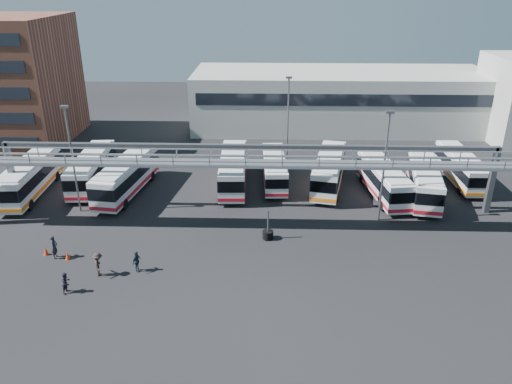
{
  "coord_description": "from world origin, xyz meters",
  "views": [
    {
      "loc": [
        2.01,
        -34.24,
        20.71
      ],
      "look_at": [
        0.79,
        6.0,
        3.08
      ],
      "focal_mm": 35.0,
      "sensor_mm": 36.0,
      "label": 1
    }
  ],
  "objects_px": {
    "tire_stack": "(268,234)",
    "pedestrian_d": "(137,261)",
    "light_pole_back": "(288,116)",
    "pedestrian_c": "(98,264)",
    "bus_5": "(274,168)",
    "pedestrian_b": "(66,283)",
    "bus_7": "(384,179)",
    "bus_6": "(329,170)",
    "bus_2": "(127,176)",
    "bus_1": "(92,168)",
    "cone_left": "(46,251)",
    "bus_0": "(30,177)",
    "cone_right": "(68,256)",
    "bus_9": "(461,167)",
    "light_pole_mid": "(385,161)",
    "light_pole_left": "(72,154)",
    "bus_8": "(424,180)",
    "bus_4": "(233,169)"
  },
  "relations": [
    {
      "from": "bus_0",
      "to": "cone_left",
      "type": "bearing_deg",
      "value": -64.8
    },
    {
      "from": "bus_6",
      "to": "bus_7",
      "type": "height_order",
      "value": "bus_6"
    },
    {
      "from": "bus_1",
      "to": "cone_left",
      "type": "distance_m",
      "value": 14.64
    },
    {
      "from": "pedestrian_d",
      "to": "cone_right",
      "type": "bearing_deg",
      "value": 94.05
    },
    {
      "from": "pedestrian_d",
      "to": "bus_8",
      "type": "bearing_deg",
      "value": -41.88
    },
    {
      "from": "bus_2",
      "to": "pedestrian_c",
      "type": "distance_m",
      "value": 15.37
    },
    {
      "from": "bus_7",
      "to": "pedestrian_b",
      "type": "height_order",
      "value": "bus_7"
    },
    {
      "from": "bus_7",
      "to": "pedestrian_d",
      "type": "relative_size",
      "value": 6.53
    },
    {
      "from": "bus_0",
      "to": "bus_4",
      "type": "height_order",
      "value": "bus_0"
    },
    {
      "from": "cone_left",
      "to": "bus_5",
      "type": "bearing_deg",
      "value": 40.33
    },
    {
      "from": "light_pole_back",
      "to": "pedestrian_d",
      "type": "distance_m",
      "value": 27.45
    },
    {
      "from": "light_pole_back",
      "to": "pedestrian_b",
      "type": "relative_size",
      "value": 6.44
    },
    {
      "from": "bus_9",
      "to": "tire_stack",
      "type": "relative_size",
      "value": 3.98
    },
    {
      "from": "bus_5",
      "to": "bus_7",
      "type": "distance_m",
      "value": 11.36
    },
    {
      "from": "bus_4",
      "to": "cone_left",
      "type": "bearing_deg",
      "value": -135.55
    },
    {
      "from": "bus_2",
      "to": "bus_7",
      "type": "height_order",
      "value": "bus_2"
    },
    {
      "from": "tire_stack",
      "to": "bus_5",
      "type": "bearing_deg",
      "value": 87.29
    },
    {
      "from": "light_pole_left",
      "to": "bus_8",
      "type": "xyz_separation_m",
      "value": [
        33.37,
        4.27,
        -3.84
      ]
    },
    {
      "from": "bus_0",
      "to": "pedestrian_c",
      "type": "xyz_separation_m",
      "value": [
        11.59,
        -14.63,
        -1.0
      ]
    },
    {
      "from": "tire_stack",
      "to": "pedestrian_d",
      "type": "bearing_deg",
      "value": -151.5
    },
    {
      "from": "light_pole_left",
      "to": "bus_2",
      "type": "height_order",
      "value": "light_pole_left"
    },
    {
      "from": "cone_right",
      "to": "tire_stack",
      "type": "height_order",
      "value": "tire_stack"
    },
    {
      "from": "bus_0",
      "to": "bus_9",
      "type": "distance_m",
      "value": 44.97
    },
    {
      "from": "pedestrian_b",
      "to": "bus_4",
      "type": "bearing_deg",
      "value": -13.59
    },
    {
      "from": "light_pole_mid",
      "to": "bus_6",
      "type": "bearing_deg",
      "value": 115.95
    },
    {
      "from": "bus_0",
      "to": "tire_stack",
      "type": "bearing_deg",
      "value": -22.65
    },
    {
      "from": "light_pole_back",
      "to": "pedestrian_d",
      "type": "bearing_deg",
      "value": -116.31
    },
    {
      "from": "light_pole_back",
      "to": "bus_2",
      "type": "bearing_deg",
      "value": -149.74
    },
    {
      "from": "light_pole_back",
      "to": "bus_8",
      "type": "height_order",
      "value": "light_pole_back"
    },
    {
      "from": "bus_7",
      "to": "tire_stack",
      "type": "relative_size",
      "value": 4.14
    },
    {
      "from": "light_pole_mid",
      "to": "bus_5",
      "type": "relative_size",
      "value": 1.01
    },
    {
      "from": "light_pole_back",
      "to": "pedestrian_c",
      "type": "height_order",
      "value": "light_pole_back"
    },
    {
      "from": "bus_4",
      "to": "bus_7",
      "type": "bearing_deg",
      "value": -10.03
    },
    {
      "from": "light_pole_back",
      "to": "tire_stack",
      "type": "bearing_deg",
      "value": -96.4
    },
    {
      "from": "bus_6",
      "to": "pedestrian_b",
      "type": "relative_size",
      "value": 7.31
    },
    {
      "from": "bus_6",
      "to": "cone_left",
      "type": "height_order",
      "value": "bus_6"
    },
    {
      "from": "bus_4",
      "to": "light_pole_left",
      "type": "bearing_deg",
      "value": -156.66
    },
    {
      "from": "bus_4",
      "to": "pedestrian_c",
      "type": "height_order",
      "value": "bus_4"
    },
    {
      "from": "bus_1",
      "to": "bus_5",
      "type": "distance_m",
      "value": 19.37
    },
    {
      "from": "tire_stack",
      "to": "pedestrian_b",
      "type": "bearing_deg",
      "value": -149.73
    },
    {
      "from": "bus_9",
      "to": "cone_right",
      "type": "bearing_deg",
      "value": -155.5
    },
    {
      "from": "pedestrian_d",
      "to": "tire_stack",
      "type": "xyz_separation_m",
      "value": [
        9.86,
        5.35,
        -0.39
      ]
    },
    {
      "from": "cone_left",
      "to": "bus_0",
      "type": "bearing_deg",
      "value": 118.22
    },
    {
      "from": "bus_7",
      "to": "pedestrian_b",
      "type": "bearing_deg",
      "value": -152.64
    },
    {
      "from": "bus_8",
      "to": "cone_left",
      "type": "xyz_separation_m",
      "value": [
        -33.29,
        -12.34,
        -1.56
      ]
    },
    {
      "from": "pedestrian_d",
      "to": "cone_right",
      "type": "xyz_separation_m",
      "value": [
        -5.94,
        1.52,
        -0.52
      ]
    },
    {
      "from": "pedestrian_b",
      "to": "tire_stack",
      "type": "bearing_deg",
      "value": -45.64
    },
    {
      "from": "light_pole_mid",
      "to": "pedestrian_b",
      "type": "xyz_separation_m",
      "value": [
        -24.25,
        -12.11,
        -4.93
      ]
    },
    {
      "from": "light_pole_mid",
      "to": "bus_7",
      "type": "xyz_separation_m",
      "value": [
        1.42,
        5.5,
        -3.92
      ]
    },
    {
      "from": "bus_5",
      "to": "tire_stack",
      "type": "distance_m",
      "value": 12.47
    }
  ]
}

